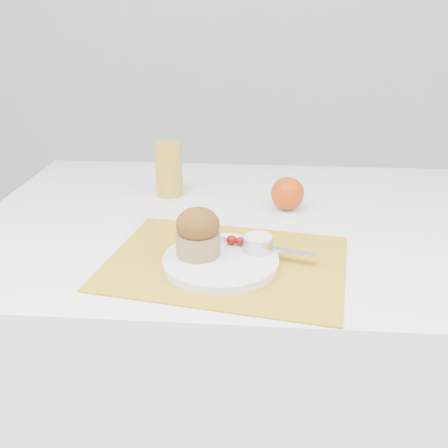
# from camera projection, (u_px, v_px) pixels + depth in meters

# --- Properties ---
(table) EXTENTS (1.20, 0.80, 0.75)m
(table) POSITION_uv_depth(u_px,v_px,m) (247.00, 355.00, 1.25)
(table) COLOR white
(table) RESTS_ON ground
(placemat) EXTENTS (0.47, 0.38, 0.00)m
(placemat) POSITION_uv_depth(u_px,v_px,m) (226.00, 262.00, 0.91)
(placemat) COLOR gold
(placemat) RESTS_ON table
(plate) EXTENTS (0.22, 0.22, 0.02)m
(plate) POSITION_uv_depth(u_px,v_px,m) (221.00, 261.00, 0.89)
(plate) COLOR white
(plate) RESTS_ON placemat
(ramekin) EXTENTS (0.07, 0.07, 0.02)m
(ramekin) POSITION_uv_depth(u_px,v_px,m) (258.00, 244.00, 0.91)
(ramekin) COLOR #BBBBBF
(ramekin) RESTS_ON plate
(cream) EXTENTS (0.06, 0.06, 0.01)m
(cream) POSITION_uv_depth(u_px,v_px,m) (258.00, 238.00, 0.90)
(cream) COLOR silver
(cream) RESTS_ON ramekin
(raspberry_near) EXTENTS (0.02, 0.02, 0.02)m
(raspberry_near) POSITION_uv_depth(u_px,v_px,m) (231.00, 240.00, 0.93)
(raspberry_near) COLOR #540402
(raspberry_near) RESTS_ON plate
(raspberry_far) EXTENTS (0.02, 0.02, 0.02)m
(raspberry_far) POSITION_uv_depth(u_px,v_px,m) (240.00, 241.00, 0.93)
(raspberry_far) COLOR #5B0502
(raspberry_far) RESTS_ON plate
(butter_knife) EXTENTS (0.18, 0.07, 0.00)m
(butter_knife) POSITION_uv_depth(u_px,v_px,m) (265.00, 247.00, 0.92)
(butter_knife) COLOR silver
(butter_knife) RESTS_ON plate
(orange) EXTENTS (0.08, 0.08, 0.08)m
(orange) POSITION_uv_depth(u_px,v_px,m) (288.00, 193.00, 1.13)
(orange) COLOR #C03F06
(orange) RESTS_ON table
(juice_glass) EXTENTS (0.07, 0.07, 0.13)m
(juice_glass) POSITION_uv_depth(u_px,v_px,m) (169.00, 169.00, 1.21)
(juice_glass) COLOR gold
(juice_glass) RESTS_ON table
(muffin) EXTENTS (0.10, 0.10, 0.09)m
(muffin) POSITION_uv_depth(u_px,v_px,m) (198.00, 232.00, 0.88)
(muffin) COLOR #A58150
(muffin) RESTS_ON plate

